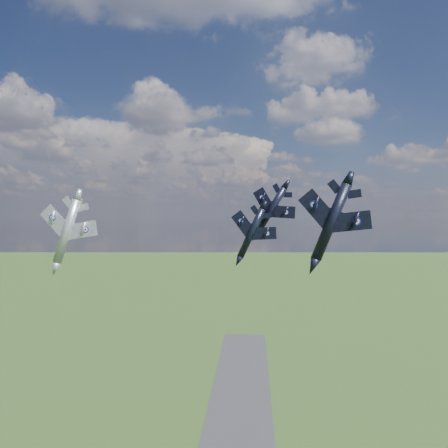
# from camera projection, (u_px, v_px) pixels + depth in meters

# --- Properties ---
(jet_lead_navy) EXTENTS (11.56, 14.24, 6.25)m
(jet_lead_navy) POSITION_uv_depth(u_px,v_px,m) (251.00, 233.00, 75.96)
(jet_lead_navy) COLOR black
(jet_right_navy) EXTENTS (13.02, 15.98, 6.55)m
(jet_right_navy) POSITION_uv_depth(u_px,v_px,m) (331.00, 222.00, 56.10)
(jet_right_navy) COLOR black
(jet_high_navy) EXTENTS (11.85, 14.44, 6.94)m
(jet_high_navy) POSITION_uv_depth(u_px,v_px,m) (271.00, 210.00, 77.13)
(jet_high_navy) COLOR black
(jet_left_silver) EXTENTS (12.58, 16.34, 6.70)m
(jet_left_silver) POSITION_uv_depth(u_px,v_px,m) (67.00, 231.00, 74.60)
(jet_left_silver) COLOR #93949C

